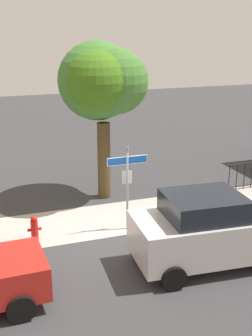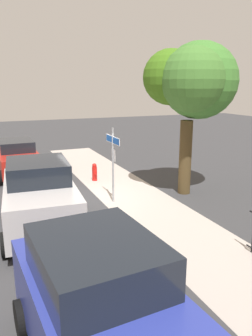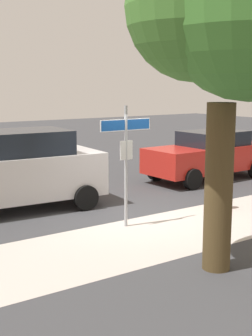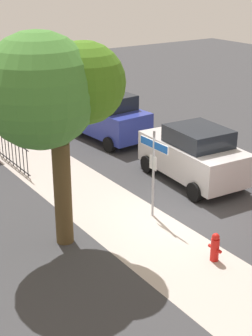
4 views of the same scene
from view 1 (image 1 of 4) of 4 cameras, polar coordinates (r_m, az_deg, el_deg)
ground_plane at (r=13.92m, az=-1.48°, el=-8.69°), size 60.00×60.00×0.00m
sidewalk_strip at (r=15.67m, az=4.03°, el=-5.58°), size 24.00×2.60×0.00m
street_sign at (r=13.75m, az=0.17°, el=-0.91°), size 1.29×0.07×2.69m
shade_tree at (r=16.07m, az=-3.05°, el=10.83°), size 3.07×3.47×5.70m
car_silver at (r=12.24m, az=10.56°, el=-7.71°), size 4.27×2.37×2.01m
fire_hydrant at (r=13.84m, az=-11.55°, el=-7.49°), size 0.42×0.22×0.78m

